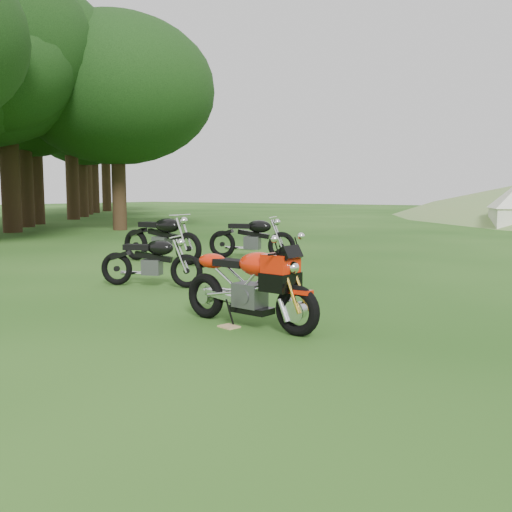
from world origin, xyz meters
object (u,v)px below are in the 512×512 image
Objects in this scene: plywood_board at (229,327)px; vintage_moto_b at (151,259)px; vintage_moto_d at (251,236)px; vintage_moto_c at (161,237)px; sport_motorcycle at (248,279)px.

vintage_moto_b is at bearing 150.58° from plywood_board.
plywood_board is 6.62m from vintage_moto_d.
vintage_moto_d reaches higher than vintage_moto_b.
plywood_board is 0.10× the size of vintage_moto_c.
plywood_board is (-0.15, -0.17, -0.54)m from sport_motorcycle.
sport_motorcycle reaches higher than plywood_board.
vintage_moto_b is (-2.87, 1.37, -0.10)m from sport_motorcycle.
sport_motorcycle is 0.84× the size of vintage_moto_c.
vintage_moto_c is (-4.92, 3.76, 0.02)m from sport_motorcycle.
vintage_moto_b is at bearing -95.30° from vintage_moto_d.
plywood_board is 0.13× the size of vintage_moto_b.
plywood_board is 0.11× the size of vintage_moto_d.
vintage_moto_d is (-3.53, 5.58, 0.52)m from plywood_board.
sport_motorcycle is 3.18m from vintage_moto_b.
sport_motorcycle is 6.55m from vintage_moto_d.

